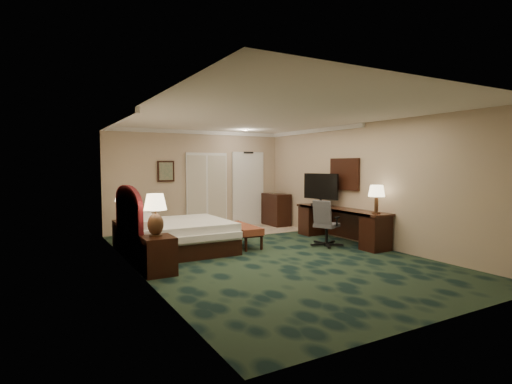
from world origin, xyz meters
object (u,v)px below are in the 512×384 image
bed (178,236)px  desk (340,225)px  nightstand_near (158,255)px  minibar (276,210)px  nightstand_far (125,234)px  lamp_near (155,215)px  lamp_far (124,205)px  desk_chair (327,223)px  tv (321,190)px  bed_bench (241,235)px

bed → desk: 3.69m
nightstand_near → minibar: bearing=37.7°
nightstand_far → minibar: size_ratio=0.61×
lamp_near → lamp_far: size_ratio=1.03×
nightstand_far → desk_chair: (3.85, -2.08, 0.22)m
desk → desk_chair: size_ratio=2.63×
nightstand_far → desk_chair: bearing=-28.5°
lamp_far → tv: (4.46, -1.15, 0.26)m
nightstand_far → bed_bench: size_ratio=0.42×
lamp_far → desk_chair: (3.86, -2.12, -0.40)m
desk → bed: bearing=167.4°
bed → bed_bench: size_ratio=1.47×
bed → minibar: minibar is taller
nightstand_far → minibar: minibar is taller
bed → minibar: (3.62, 1.98, 0.15)m
desk → tv: size_ratio=2.64×
minibar → desk_chair: bearing=-101.5°
nightstand_far → desk_chair: desk_chair is taller
minibar → lamp_near: bearing=-142.7°
bed → desk: size_ratio=0.74×
lamp_near → tv: bearing=16.8°
lamp_near → minibar: bearing=37.3°
lamp_far → lamp_near: bearing=-89.7°
lamp_far → minibar: (4.47, 0.90, -0.44)m
nightstand_near → minibar: (4.44, 3.43, 0.16)m
nightstand_far → minibar: (4.46, 0.94, 0.18)m
nightstand_far → desk: 4.81m
nightstand_far → bed_bench: 2.51m
lamp_far → bed_bench: size_ratio=0.50×
desk_chair → minibar: size_ratio=1.09×
bed_bench → desk_chair: desk_chair is taller
nightstand_near → bed_bench: bearing=31.4°
bed → minibar: 4.13m
nightstand_near → tv: 4.71m
bed_bench → desk: size_ratio=0.51×
lamp_near → lamp_far: (-0.01, 2.49, -0.06)m
nightstand_far → desk: desk is taller
nightstand_far → lamp_near: bearing=-90.0°
lamp_far → desk: lamp_far is taller
desk → minibar: 2.79m
nightstand_near → bed_bench: nightstand_near is taller
lamp_far → minibar: lamp_far is taller
minibar → bed: bearing=-151.2°
nightstand_far → bed_bench: (2.23, -1.14, -0.06)m
bed → bed_bench: bearing=-3.9°
nightstand_near → tv: size_ratio=0.61×
desk_chair → minibar: bearing=54.5°
nightstand_far → desk: size_ratio=0.21×
minibar → desk: bearing=-90.3°
nightstand_near → desk_chair: 3.85m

